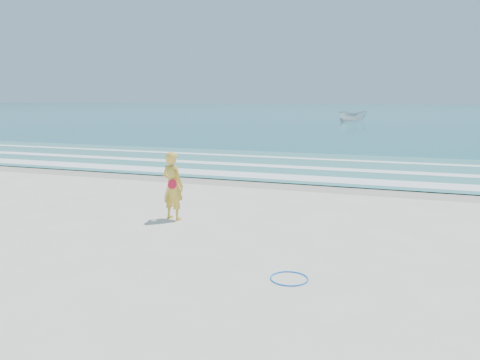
% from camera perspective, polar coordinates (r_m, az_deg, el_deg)
% --- Properties ---
extents(ground, '(400.00, 400.00, 0.00)m').
position_cam_1_polar(ground, '(10.71, -10.52, -8.67)').
color(ground, silver).
rests_on(ground, ground).
extents(wet_sand, '(400.00, 2.40, 0.00)m').
position_cam_1_polar(wet_sand, '(18.80, 3.15, -0.34)').
color(wet_sand, '#B2A893').
rests_on(wet_sand, ground).
extents(ocean, '(400.00, 190.00, 0.04)m').
position_cam_1_polar(ocean, '(113.93, 16.84, 8.03)').
color(ocean, '#19727F').
rests_on(ocean, ground).
extents(shallow, '(400.00, 10.00, 0.01)m').
position_cam_1_polar(shallow, '(23.57, 6.54, 1.86)').
color(shallow, '#59B7AD').
rests_on(shallow, ocean).
extents(foam_near, '(400.00, 1.40, 0.01)m').
position_cam_1_polar(foam_near, '(20.02, 4.19, 0.45)').
color(foam_near, white).
rests_on(foam_near, shallow).
extents(foam_mid, '(400.00, 0.90, 0.01)m').
position_cam_1_polar(foam_mid, '(22.80, 6.09, 1.61)').
color(foam_mid, white).
rests_on(foam_mid, shallow).
extents(foam_far, '(400.00, 0.60, 0.01)m').
position_cam_1_polar(foam_far, '(25.99, 7.76, 2.62)').
color(foam_far, white).
rests_on(foam_far, shallow).
extents(hoop, '(0.91, 0.91, 0.03)m').
position_cam_1_polar(hoop, '(9.12, 6.02, -11.85)').
color(hoop, '#0D72EF').
rests_on(hoop, ground).
extents(boat, '(4.18, 2.98, 1.52)m').
position_cam_1_polar(boat, '(65.95, 13.57, 7.61)').
color(boat, silver).
rests_on(boat, ocean).
extents(woman, '(0.80, 0.63, 1.92)m').
position_cam_1_polar(woman, '(13.19, -8.19, -0.70)').
color(woman, gold).
rests_on(woman, ground).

